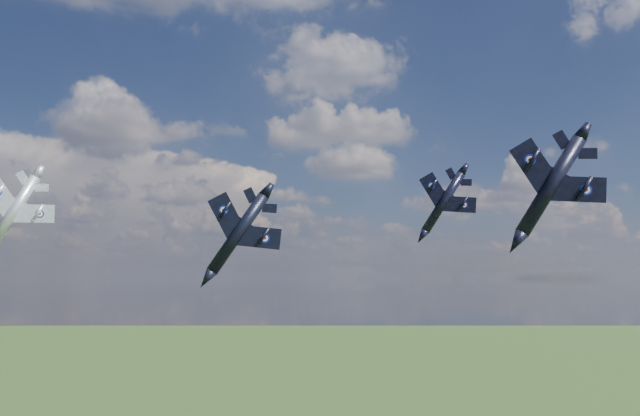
{
  "coord_description": "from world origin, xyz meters",
  "views": [
    {
      "loc": [
        -5.93,
        -60.07,
        75.1
      ],
      "look_at": [
        2.71,
        14.04,
        83.56
      ],
      "focal_mm": 35.0,
      "sensor_mm": 36.0,
      "label": 1
    }
  ],
  "objects_px": {
    "jet_right_navy": "(551,186)",
    "jet_high_navy": "(443,202)",
    "jet_lead_navy": "(238,233)",
    "jet_left_silver": "(14,212)"
  },
  "relations": [
    {
      "from": "jet_right_navy",
      "to": "jet_left_silver",
      "type": "xyz_separation_m",
      "value": [
        -55.49,
        14.3,
        -1.7
      ]
    },
    {
      "from": "jet_lead_navy",
      "to": "jet_left_silver",
      "type": "bearing_deg",
      "value": 178.23
    },
    {
      "from": "jet_left_silver",
      "to": "jet_high_navy",
      "type": "bearing_deg",
      "value": 13.23
    },
    {
      "from": "jet_lead_navy",
      "to": "jet_right_navy",
      "type": "distance_m",
      "value": 32.84
    },
    {
      "from": "jet_right_navy",
      "to": "jet_left_silver",
      "type": "bearing_deg",
      "value": -176.16
    },
    {
      "from": "jet_lead_navy",
      "to": "jet_right_navy",
      "type": "height_order",
      "value": "jet_right_navy"
    },
    {
      "from": "jet_lead_navy",
      "to": "jet_right_navy",
      "type": "bearing_deg",
      "value": -13.34
    },
    {
      "from": "jet_right_navy",
      "to": "jet_high_navy",
      "type": "relative_size",
      "value": 0.98
    },
    {
      "from": "jet_lead_navy",
      "to": "jet_high_navy",
      "type": "distance_m",
      "value": 44.52
    },
    {
      "from": "jet_right_navy",
      "to": "jet_high_navy",
      "type": "bearing_deg",
      "value": 105.4
    }
  ]
}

